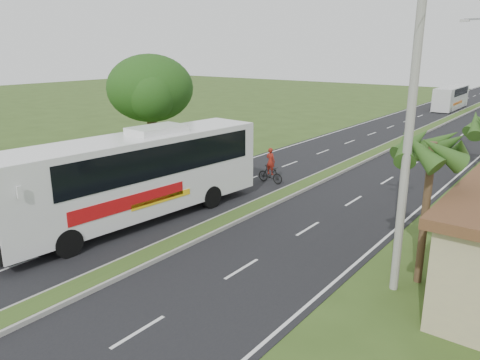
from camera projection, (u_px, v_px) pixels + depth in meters
The scene contains 11 objects.
ground at pixel (174, 246), 19.40m from camera, with size 180.00×180.00×0.00m, color #354C1C.
road_asphalt at pixel (365, 158), 34.74m from camera, with size 14.00×160.00×0.02m, color black.
median_strip at pixel (365, 157), 34.72m from camera, with size 1.20×160.00×0.18m.
lane_edge_left at pixel (288, 147), 38.63m from camera, with size 0.12×160.00×0.01m, color silver.
lane_edge_right at pixel (462, 172), 30.86m from camera, with size 0.12×160.00×0.01m, color silver.
palm_verge_a at pixel (432, 150), 15.18m from camera, with size 2.40×2.40×5.45m.
shade_tree at pixel (149, 90), 32.73m from camera, with size 6.30×6.00×7.54m.
utility_pole_a at pixel (410, 124), 14.45m from camera, with size 1.60×0.28×11.00m.
coach_bus_main at pixel (137, 172), 21.67m from camera, with size 3.94×13.67×4.36m.
coach_bus_far at pixel (451, 97), 61.57m from camera, with size 2.34×10.17×2.95m.
motorcyclist at pixel (270, 171), 28.19m from camera, with size 1.77×0.58×2.18m.
Camera 1 is at (12.97, -12.64, 7.95)m, focal length 35.00 mm.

